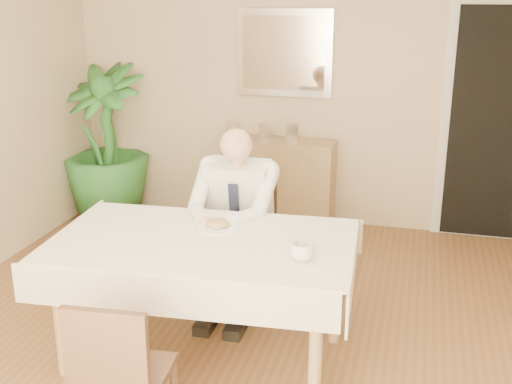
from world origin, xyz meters
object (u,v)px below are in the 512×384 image
(seated_man, at_px, (233,215))
(potted_palm, at_px, (105,142))
(dining_table, at_px, (203,253))
(chair_near, at_px, (119,372))
(coffee_mug, at_px, (302,252))
(chair_far, at_px, (245,230))
(sideboard, at_px, (279,183))

(seated_man, relative_size, potted_palm, 0.86)
(seated_man, bearing_deg, potted_palm, 138.04)
(dining_table, relative_size, seated_man, 1.43)
(seated_man, bearing_deg, dining_table, -90.00)
(chair_near, relative_size, coffee_mug, 6.75)
(chair_far, height_order, sideboard, chair_far)
(coffee_mug, distance_m, sideboard, 2.56)
(dining_table, relative_size, chair_near, 2.17)
(coffee_mug, xyz_separation_m, sideboard, (-0.67, 2.44, -0.40))
(chair_near, xyz_separation_m, sideboard, (0.02, 3.20, -0.06))
(chair_near, distance_m, sideboard, 3.20)
(chair_near, height_order, seated_man, seated_man)
(seated_man, xyz_separation_m, sideboard, (-0.07, 1.71, -0.29))
(chair_far, relative_size, coffee_mug, 7.06)
(chair_near, xyz_separation_m, coffee_mug, (0.69, 0.77, 0.35))
(dining_table, xyz_separation_m, chair_far, (-0.00, 0.88, -0.19))
(coffee_mug, bearing_deg, dining_table, 166.90)
(sideboard, bearing_deg, seated_man, -86.09)
(coffee_mug, distance_m, potted_palm, 3.24)
(chair_near, bearing_deg, chair_far, 82.73)
(chair_far, distance_m, coffee_mug, 1.22)
(potted_palm, bearing_deg, sideboard, 5.96)
(dining_table, distance_m, chair_near, 0.93)
(sideboard, height_order, potted_palm, potted_palm)
(coffee_mug, bearing_deg, sideboard, 105.41)
(dining_table, height_order, seated_man, seated_man)
(dining_table, xyz_separation_m, coffee_mug, (0.60, -0.14, 0.13))
(dining_table, relative_size, potted_palm, 1.23)
(chair_far, relative_size, sideboard, 0.86)
(chair_far, distance_m, sideboard, 1.43)
(seated_man, height_order, coffee_mug, seated_man)
(coffee_mug, bearing_deg, chair_far, 120.47)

